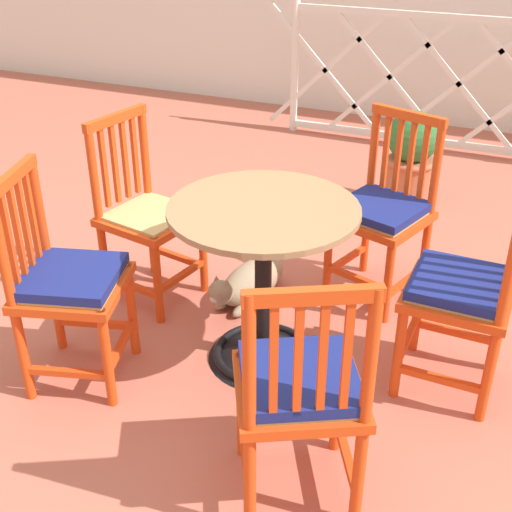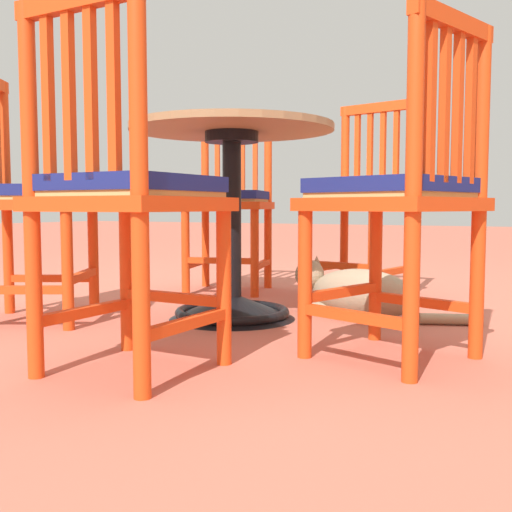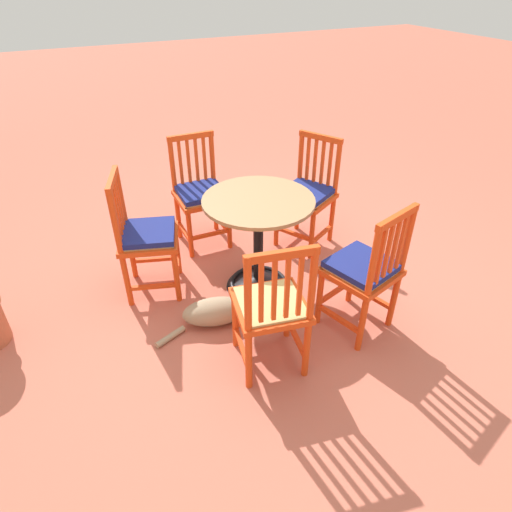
{
  "view_description": "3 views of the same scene",
  "coord_description": "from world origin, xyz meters",
  "views": [
    {
      "loc": [
        1.05,
        -2.19,
        1.84
      ],
      "look_at": [
        0.04,
        0.15,
        0.41
      ],
      "focal_mm": 47.31,
      "sensor_mm": 36.0,
      "label": 1
    },
    {
      "loc": [
        2.12,
        1.17,
        0.43
      ],
      "look_at": [
        0.05,
        0.06,
        0.24
      ],
      "focal_mm": 42.88,
      "sensor_mm": 36.0,
      "label": 2
    },
    {
      "loc": [
        -2.22,
        1.15,
        2.06
      ],
      "look_at": [
        0.06,
        0.06,
        0.34
      ],
      "focal_mm": 30.76,
      "sensor_mm": 36.0,
      "label": 3
    }
  ],
  "objects": [
    {
      "name": "orange_chair_at_corner",
      "position": [
        0.53,
        -0.64,
        0.45
      ],
      "size": [
        0.54,
        0.54,
        0.91
      ],
      "color": "#D64214",
      "rests_on": "ground_plane"
    },
    {
      "name": "orange_chair_facing_out",
      "position": [
        -0.53,
        -0.41,
        0.45
      ],
      "size": [
        0.5,
        0.5,
        0.91
      ],
      "color": "#D64214",
      "rests_on": "ground_plane"
    },
    {
      "name": "lattice_fence_panel",
      "position": [
        0.46,
        2.95,
        0.52
      ],
      "size": [
        3.01,
        0.06,
        1.04
      ],
      "color": "silver",
      "rests_on": "ground_plane"
    },
    {
      "name": "tabby_cat",
      "position": [
        -0.11,
        0.4,
        0.1
      ],
      "size": [
        0.3,
        0.75,
        0.23
      ],
      "color": "#9E896B",
      "rests_on": "ground_plane"
    },
    {
      "name": "orange_chair_by_planter",
      "position": [
        -0.58,
        0.26,
        0.43
      ],
      "size": [
        0.47,
        0.47,
        0.91
      ],
      "color": "#D64214",
      "rests_on": "ground_plane"
    },
    {
      "name": "orange_chair_near_fence",
      "position": [
        0.46,
        0.72,
        0.45
      ],
      "size": [
        0.5,
        0.5,
        0.91
      ],
      "color": "#D64214",
      "rests_on": "ground_plane"
    },
    {
      "name": "orange_chair_tucked_in",
      "position": [
        0.92,
        0.15,
        0.45
      ],
      "size": [
        0.41,
        0.41,
        0.91
      ],
      "color": "#D64214",
      "rests_on": "ground_plane"
    },
    {
      "name": "terracotta_planter",
      "position": [
        0.37,
        1.83,
        0.33
      ],
      "size": [
        0.32,
        0.32,
        0.62
      ],
      "color": "#B25B3D",
      "rests_on": "ground_plane"
    },
    {
      "name": "cafe_table",
      "position": [
        0.14,
        -0.0,
        0.28
      ],
      "size": [
        0.76,
        0.76,
        0.73
      ],
      "color": "black",
      "rests_on": "ground_plane"
    },
    {
      "name": "ground_plane",
      "position": [
        0.0,
        0.0,
        0.0
      ],
      "size": [
        24.0,
        24.0,
        0.0
      ],
      "primitive_type": "plane",
      "color": "#BC604C"
    }
  ]
}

